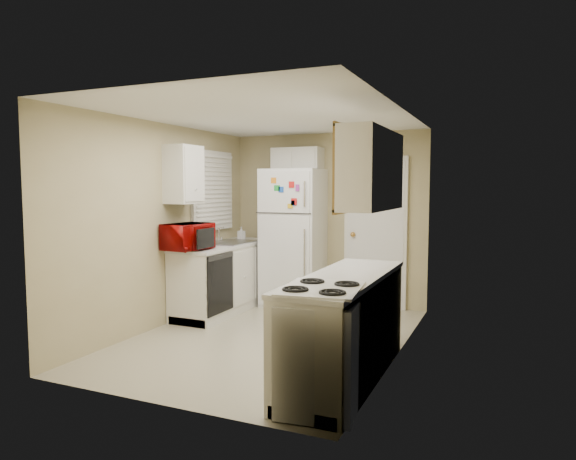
% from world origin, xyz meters
% --- Properties ---
extents(floor, '(3.80, 3.80, 0.00)m').
position_xyz_m(floor, '(0.00, 0.00, 0.00)').
color(floor, beige).
rests_on(floor, ground).
extents(ceiling, '(3.80, 3.80, 0.00)m').
position_xyz_m(ceiling, '(0.00, 0.00, 2.40)').
color(ceiling, white).
rests_on(ceiling, floor).
extents(wall_left, '(3.80, 3.80, 0.00)m').
position_xyz_m(wall_left, '(-1.40, 0.00, 1.20)').
color(wall_left, tan).
rests_on(wall_left, floor).
extents(wall_right, '(3.80, 3.80, 0.00)m').
position_xyz_m(wall_right, '(1.40, 0.00, 1.20)').
color(wall_right, tan).
rests_on(wall_right, floor).
extents(wall_back, '(2.80, 2.80, 0.00)m').
position_xyz_m(wall_back, '(0.00, 1.90, 1.20)').
color(wall_back, tan).
rests_on(wall_back, floor).
extents(wall_front, '(2.80, 2.80, 0.00)m').
position_xyz_m(wall_front, '(0.00, -1.90, 1.20)').
color(wall_front, tan).
rests_on(wall_front, floor).
extents(left_counter, '(0.60, 1.80, 0.90)m').
position_xyz_m(left_counter, '(-1.10, 0.90, 0.45)').
color(left_counter, silver).
rests_on(left_counter, floor).
extents(dishwasher, '(0.03, 0.58, 0.72)m').
position_xyz_m(dishwasher, '(-0.81, 0.30, 0.49)').
color(dishwasher, black).
rests_on(dishwasher, floor).
extents(sink, '(0.54, 0.74, 0.16)m').
position_xyz_m(sink, '(-1.10, 1.05, 0.86)').
color(sink, gray).
rests_on(sink, left_counter).
extents(microwave, '(0.60, 0.38, 0.38)m').
position_xyz_m(microwave, '(-1.15, 0.14, 1.05)').
color(microwave, '#9A0806').
rests_on(microwave, left_counter).
extents(soap_bottle, '(0.10, 0.10, 0.18)m').
position_xyz_m(soap_bottle, '(-1.15, 1.46, 1.00)').
color(soap_bottle, silver).
rests_on(soap_bottle, left_counter).
extents(window_blinds, '(0.10, 0.98, 1.08)m').
position_xyz_m(window_blinds, '(-1.36, 1.05, 1.60)').
color(window_blinds, silver).
rests_on(window_blinds, wall_left).
extents(upper_cabinet_left, '(0.30, 0.45, 0.70)m').
position_xyz_m(upper_cabinet_left, '(-1.25, 0.22, 1.80)').
color(upper_cabinet_left, silver).
rests_on(upper_cabinet_left, wall_left).
extents(refrigerator, '(0.81, 0.78, 1.89)m').
position_xyz_m(refrigerator, '(-0.38, 1.59, 0.95)').
color(refrigerator, white).
rests_on(refrigerator, floor).
extents(cabinet_over_fridge, '(0.70, 0.30, 0.40)m').
position_xyz_m(cabinet_over_fridge, '(-0.40, 1.75, 2.00)').
color(cabinet_over_fridge, silver).
rests_on(cabinet_over_fridge, wall_back).
extents(interior_door, '(0.86, 0.06, 2.08)m').
position_xyz_m(interior_door, '(0.70, 1.86, 1.02)').
color(interior_door, white).
rests_on(interior_door, floor).
extents(right_counter, '(0.60, 2.00, 0.90)m').
position_xyz_m(right_counter, '(1.10, -0.80, 0.45)').
color(right_counter, silver).
rests_on(right_counter, floor).
extents(stove, '(0.64, 0.75, 0.83)m').
position_xyz_m(stove, '(1.12, -1.45, 0.42)').
color(stove, white).
rests_on(stove, floor).
extents(upper_cabinet_right, '(0.30, 1.20, 0.70)m').
position_xyz_m(upper_cabinet_right, '(1.25, -0.50, 1.80)').
color(upper_cabinet_right, silver).
rests_on(upper_cabinet_right, wall_right).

